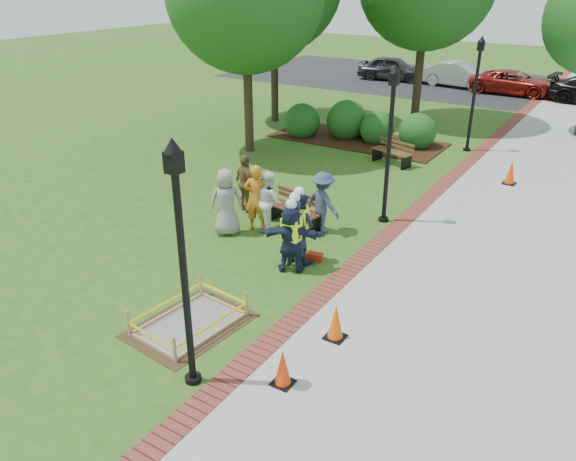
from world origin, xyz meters
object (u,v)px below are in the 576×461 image
Objects in this scene: hivis_worker_a at (291,236)px; hivis_worker_b at (295,230)px; lamp_near at (182,251)px; bench_near at (294,216)px; hivis_worker_c at (299,225)px; cone_front at (283,368)px; wet_concrete_pad at (189,316)px.

hivis_worker_b is at bearing 100.99° from hivis_worker_a.
lamp_near is 4.54m from hivis_worker_a.
bench_near is 2.10m from hivis_worker_c.
bench_near is at bearing 124.96° from hivis_worker_c.
bench_near reaches higher than cone_front.
lamp_near is at bearing -80.61° from hivis_worker_c.
hivis_worker_a is at bearing -79.01° from hivis_worker_b.
hivis_worker_b is 0.99× the size of hivis_worker_c.
bench_near is at bearing 122.00° from hivis_worker_b.
hivis_worker_c is (-2.12, 3.98, 0.60)m from cone_front.
wet_concrete_pad is at bearing 133.31° from lamp_near.
bench_near is (-0.78, 5.15, 0.06)m from wet_concrete_pad.
bench_near is at bearing 106.84° from lamp_near.
cone_front reaches higher than wet_concrete_pad.
hivis_worker_a is 0.54m from hivis_worker_c.
lamp_near reaches higher than cone_front.
hivis_worker_a is (1.26, -2.16, 0.60)m from bench_near.
lamp_near reaches higher than wet_concrete_pad.
bench_near is at bearing 120.19° from cone_front.
hivis_worker_b is (1.22, -1.95, 0.64)m from bench_near.
lamp_near is 4.74m from hivis_worker_b.
wet_concrete_pad is 3.09m from hivis_worker_a.
lamp_near is at bearing -46.69° from wet_concrete_pad.
hivis_worker_a is at bearing -77.75° from hivis_worker_c.
wet_concrete_pad is 1.37× the size of hivis_worker_a.
bench_near is 7.00m from lamp_near.
hivis_worker_a reaches higher than bench_near.
bench_near is 0.41× the size of lamp_near.
cone_front is (3.27, -5.62, 0.05)m from bench_near.
wet_concrete_pad is 3.60m from hivis_worker_c.
cone_front is 4.04m from hivis_worker_a.
wet_concrete_pad is 2.80m from lamp_near.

